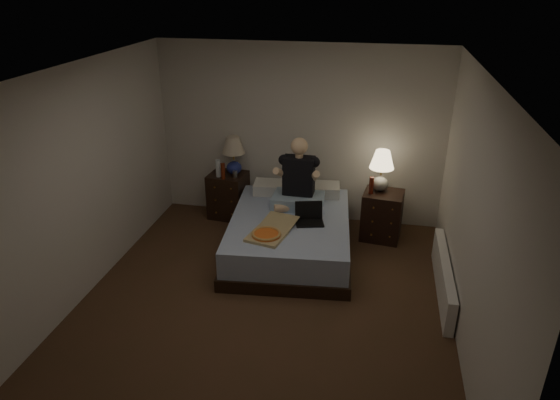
% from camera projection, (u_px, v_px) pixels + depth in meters
% --- Properties ---
extents(floor, '(4.00, 4.50, 0.00)m').
position_uv_depth(floor, '(264.00, 304.00, 5.48)').
color(floor, '#523423').
rests_on(floor, ground).
extents(ceiling, '(4.00, 4.50, 0.00)m').
position_uv_depth(ceiling, '(260.00, 73.00, 4.43)').
color(ceiling, white).
rests_on(ceiling, ground).
extents(wall_back, '(4.00, 0.00, 2.50)m').
position_uv_depth(wall_back, '(299.00, 134.00, 6.96)').
color(wall_back, silver).
rests_on(wall_back, ground).
extents(wall_front, '(4.00, 0.00, 2.50)m').
position_uv_depth(wall_front, '(175.00, 356.00, 2.95)').
color(wall_front, silver).
rests_on(wall_front, ground).
extents(wall_left, '(0.00, 4.50, 2.50)m').
position_uv_depth(wall_left, '(80.00, 185.00, 5.32)').
color(wall_left, silver).
rests_on(wall_left, ground).
extents(wall_right, '(0.00, 4.50, 2.50)m').
position_uv_depth(wall_right, '(473.00, 218.00, 4.59)').
color(wall_right, silver).
rests_on(wall_right, ground).
extents(bed, '(1.65, 2.09, 0.49)m').
position_uv_depth(bed, '(290.00, 235.00, 6.40)').
color(bed, '#5676AD').
rests_on(bed, floor).
extents(nightstand_left, '(0.56, 0.51, 0.66)m').
position_uv_depth(nightstand_left, '(228.00, 195.00, 7.32)').
color(nightstand_left, black).
rests_on(nightstand_left, floor).
extents(nightstand_right, '(0.56, 0.52, 0.66)m').
position_uv_depth(nightstand_right, '(382.00, 215.00, 6.71)').
color(nightstand_right, black).
rests_on(nightstand_right, floor).
extents(lamp_left, '(0.35, 0.35, 0.56)m').
position_uv_depth(lamp_left, '(234.00, 156.00, 7.07)').
color(lamp_left, navy).
rests_on(lamp_left, nightstand_left).
extents(lamp_right, '(0.40, 0.40, 0.56)m').
position_uv_depth(lamp_right, '(381.00, 171.00, 6.53)').
color(lamp_right, gray).
rests_on(lamp_right, nightstand_right).
extents(water_bottle, '(0.07, 0.07, 0.25)m').
position_uv_depth(water_bottle, '(218.00, 168.00, 7.04)').
color(water_bottle, white).
rests_on(water_bottle, nightstand_left).
extents(soda_can, '(0.07, 0.07, 0.10)m').
position_uv_depth(soda_can, '(235.00, 174.00, 7.05)').
color(soda_can, '#9F9E9A').
rests_on(soda_can, nightstand_left).
extents(beer_bottle_left, '(0.06, 0.06, 0.23)m').
position_uv_depth(beer_bottle_left, '(223.00, 171.00, 6.97)').
color(beer_bottle_left, '#63210E').
rests_on(beer_bottle_left, nightstand_left).
extents(beer_bottle_right, '(0.06, 0.06, 0.23)m').
position_uv_depth(beer_bottle_right, '(371.00, 185.00, 6.51)').
color(beer_bottle_right, '#57180C').
rests_on(beer_bottle_right, nightstand_right).
extents(person, '(0.67, 0.53, 0.93)m').
position_uv_depth(person, '(298.00, 174.00, 6.41)').
color(person, black).
rests_on(person, bed).
extents(laptop, '(0.40, 0.36, 0.24)m').
position_uv_depth(laptop, '(310.00, 215.00, 6.10)').
color(laptop, black).
rests_on(laptop, bed).
extents(pizza_box, '(0.56, 0.83, 0.08)m').
position_uv_depth(pizza_box, '(266.00, 235.00, 5.80)').
color(pizza_box, tan).
rests_on(pizza_box, bed).
extents(radiator, '(0.10, 1.60, 0.40)m').
position_uv_depth(radiator, '(443.00, 277.00, 5.60)').
color(radiator, white).
rests_on(radiator, floor).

